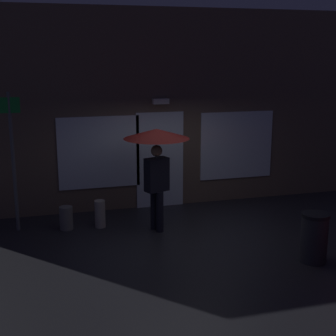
{
  "coord_description": "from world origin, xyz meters",
  "views": [
    {
      "loc": [
        -2.71,
        -8.29,
        3.47
      ],
      "look_at": [
        -0.23,
        0.65,
        1.27
      ],
      "focal_mm": 51.68,
      "sensor_mm": 36.0,
      "label": 1
    }
  ],
  "objects_px": {
    "sidewalk_bollard": "(100,214)",
    "trash_bin": "(314,237)",
    "person_with_umbrella": "(157,148)",
    "street_sign_post": "(13,155)",
    "sidewalk_bollard_2": "(66,218)"
  },
  "relations": [
    {
      "from": "sidewalk_bollard",
      "to": "trash_bin",
      "type": "relative_size",
      "value": 0.66
    },
    {
      "from": "sidewalk_bollard",
      "to": "sidewalk_bollard_2",
      "type": "height_order",
      "value": "sidewalk_bollard"
    },
    {
      "from": "sidewalk_bollard_2",
      "to": "trash_bin",
      "type": "relative_size",
      "value": 0.55
    },
    {
      "from": "person_with_umbrella",
      "to": "sidewalk_bollard",
      "type": "height_order",
      "value": "person_with_umbrella"
    },
    {
      "from": "street_sign_post",
      "to": "sidewalk_bollard_2",
      "type": "relative_size",
      "value": 5.84
    },
    {
      "from": "street_sign_post",
      "to": "sidewalk_bollard_2",
      "type": "distance_m",
      "value": 1.64
    },
    {
      "from": "sidewalk_bollard",
      "to": "sidewalk_bollard_2",
      "type": "relative_size",
      "value": 1.2
    },
    {
      "from": "person_with_umbrella",
      "to": "sidewalk_bollard",
      "type": "xyz_separation_m",
      "value": [
        -1.08,
        0.48,
        -1.41
      ]
    },
    {
      "from": "street_sign_post",
      "to": "trash_bin",
      "type": "bearing_deg",
      "value": -30.68
    },
    {
      "from": "person_with_umbrella",
      "to": "street_sign_post",
      "type": "distance_m",
      "value": 2.81
    },
    {
      "from": "street_sign_post",
      "to": "sidewalk_bollard_2",
      "type": "height_order",
      "value": "street_sign_post"
    },
    {
      "from": "person_with_umbrella",
      "to": "street_sign_post",
      "type": "bearing_deg",
      "value": 144.78
    },
    {
      "from": "sidewalk_bollard",
      "to": "trash_bin",
      "type": "height_order",
      "value": "trash_bin"
    },
    {
      "from": "person_with_umbrella",
      "to": "sidewalk_bollard_2",
      "type": "relative_size",
      "value": 4.35
    },
    {
      "from": "person_with_umbrella",
      "to": "trash_bin",
      "type": "xyz_separation_m",
      "value": [
        2.21,
        -2.17,
        -1.26
      ]
    }
  ]
}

